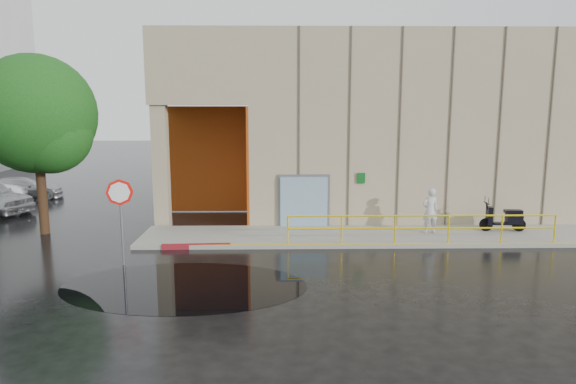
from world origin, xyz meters
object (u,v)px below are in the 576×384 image
Objects in this scene: scooter at (504,211)px; red_curb at (196,246)px; tree_near at (39,119)px; car_c at (22,188)px; stop_sign at (120,203)px; person at (430,211)px.

red_curb is at bearing -167.42° from scooter.
tree_near reaches higher than red_curb.
car_c is at bearing 137.72° from red_curb.
scooter is at bearing -128.31° from car_c.
scooter is 0.74× the size of red_curb.
stop_sign is 1.15× the size of red_curb.
tree_near is (-4.16, 4.08, 2.50)m from stop_sign.
person is 15.26m from tree_near.
person is at bearing -2.79° from tree_near.
scooter is 0.65× the size of stop_sign.
tree_near is at bearing 159.84° from red_curb.
tree_near is at bearing -177.67° from scooter.
stop_sign is (-10.69, -3.35, 0.96)m from person.
scooter is 18.16m from tree_near.
person is 2.97m from scooter.
tree_near is (4.73, -7.64, 3.89)m from car_c.
tree_near is at bearing -166.75° from car_c.
person is at bearing 10.05° from red_curb.
stop_sign is at bearing -137.83° from red_curb.
person is at bearing -171.45° from scooter.
stop_sign is at bearing -161.35° from scooter.
scooter is 23.95m from car_c.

